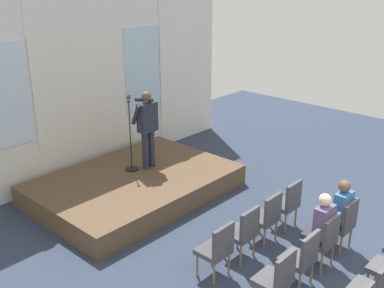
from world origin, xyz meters
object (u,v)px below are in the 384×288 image
at_px(speaker, 147,124).
at_px(chair_r1_c1, 302,256).
at_px(chair_r0_c1, 244,230).
at_px(chair_r2_c1, 373,288).
at_px(mic_stand, 131,155).
at_px(audience_r1_c3, 339,211).
at_px(audience_r1_c2, 320,226).
at_px(chair_r1_c2, 324,238).
at_px(chair_r0_c3, 288,202).
at_px(chair_r0_c2, 267,215).
at_px(chair_r1_c3, 343,222).
at_px(chair_r1_c0, 277,277).
at_px(chair_r0_c0, 217,248).

xyz_separation_m(speaker, chair_r1_c1, (-0.83, -4.24, -0.89)).
relative_size(chair_r0_c1, chair_r2_c1, 1.00).
relative_size(mic_stand, audience_r1_c3, 1.22).
relative_size(audience_r1_c2, audience_r1_c3, 1.01).
height_order(chair_r1_c1, audience_r1_c3, audience_r1_c3).
height_order(speaker, audience_r1_c2, speaker).
relative_size(mic_stand, chair_r0_c1, 1.65).
bearing_deg(chair_r1_c2, audience_r1_c2, 90.00).
bearing_deg(chair_r0_c3, audience_r1_c2, -124.37).
distance_m(chair_r0_c2, audience_r1_c3, 1.19).
xyz_separation_m(chair_r0_c2, audience_r1_c2, (0.00, -0.98, 0.18)).
relative_size(speaker, chair_r1_c3, 1.80).
height_order(chair_r1_c3, audience_r1_c3, audience_r1_c3).
bearing_deg(chair_r1_c3, chair_r1_c0, 180.00).
relative_size(speaker, chair_r0_c0, 1.80).
bearing_deg(chair_r1_c2, chair_r1_c1, 180.00).
xyz_separation_m(mic_stand, chair_r0_c0, (-1.16, -3.34, -0.25)).
xyz_separation_m(chair_r1_c3, chair_r2_c1, (-1.33, -1.06, 0.00)).
bearing_deg(chair_r1_c1, speaker, 78.90).
relative_size(chair_r0_c1, chair_r1_c2, 1.00).
xyz_separation_m(chair_r1_c0, chair_r2_c1, (0.67, -1.06, 0.00)).
bearing_deg(chair_r1_c2, audience_r1_c3, 7.16).
bearing_deg(audience_r1_c2, chair_r0_c2, 90.00).
bearing_deg(audience_r1_c2, chair_r2_c1, -120.29).
distance_m(chair_r0_c2, chair_r2_c1, 2.22).
distance_m(chair_r0_c0, audience_r1_c2, 1.66).
bearing_deg(chair_r0_c3, chair_r0_c0, 180.00).
height_order(audience_r1_c2, audience_r1_c3, audience_r1_c2).
relative_size(chair_r0_c0, chair_r1_c2, 1.00).
bearing_deg(speaker, audience_r1_c3, -83.10).
xyz_separation_m(chair_r0_c0, audience_r1_c2, (1.33, -0.98, 0.18)).
height_order(chair_r0_c2, chair_r1_c2, same).
height_order(chair_r0_c1, chair_r0_c3, same).
bearing_deg(audience_r1_c2, chair_r1_c1, -172.89).
bearing_deg(chair_r1_c1, mic_stand, 83.59).
xyz_separation_m(audience_r1_c2, chair_r2_c1, (-0.67, -1.14, -0.18)).
relative_size(speaker, chair_r1_c0, 1.80).
xyz_separation_m(audience_r1_c2, audience_r1_c3, (0.67, 0.00, -0.00)).
bearing_deg(chair_r0_c2, chair_r1_c0, -141.57).
height_order(chair_r1_c0, chair_r1_c3, same).
distance_m(mic_stand, chair_r0_c2, 3.35).
distance_m(chair_r0_c1, chair_r1_c1, 1.06).
bearing_deg(chair_r0_c3, audience_r1_c3, -90.00).
height_order(speaker, chair_r0_c2, speaker).
bearing_deg(chair_r1_c2, mic_stand, 92.26).
height_order(mic_stand, chair_r0_c2, mic_stand).
xyz_separation_m(chair_r0_c0, chair_r1_c3, (2.00, -1.06, 0.00)).
bearing_deg(chair_r1_c2, speaker, 87.78).
bearing_deg(chair_r0_c0, chair_r1_c2, -38.43).
bearing_deg(chair_r0_c2, audience_r1_c2, -90.00).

